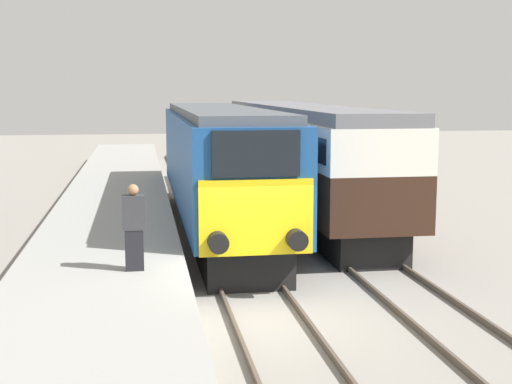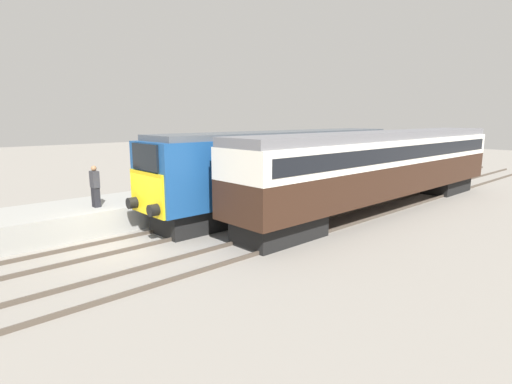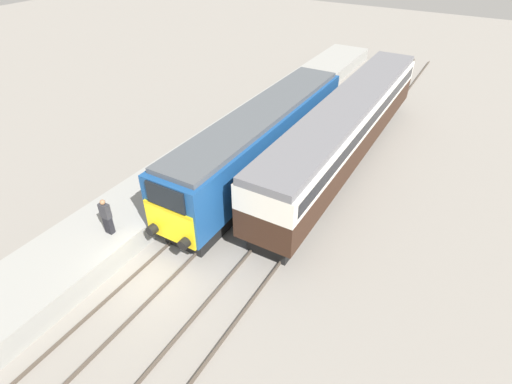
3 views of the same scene
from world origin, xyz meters
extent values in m
plane|color=gray|center=(0.00, 0.00, 0.00)|extent=(120.00, 120.00, 0.00)
cube|color=gray|center=(-3.30, 8.00, 0.51)|extent=(3.50, 50.00, 1.02)
cube|color=#4C4238|center=(-0.72, 5.00, 0.07)|extent=(0.07, 60.00, 0.14)
cube|color=#4C4238|center=(0.72, 5.00, 0.07)|extent=(0.07, 60.00, 0.14)
cube|color=#4C4238|center=(2.68, 5.00, 0.07)|extent=(0.07, 60.00, 0.14)
cube|color=#4C4238|center=(4.12, 5.00, 0.07)|extent=(0.07, 60.00, 0.14)
cube|color=black|center=(0.00, 3.76, 0.50)|extent=(2.03, 4.00, 1.00)
cube|color=black|center=(0.00, 13.80, 0.50)|extent=(2.03, 4.00, 1.00)
cube|color=navy|center=(0.00, 8.78, 2.37)|extent=(2.70, 15.04, 2.74)
cube|color=yellow|center=(0.00, 1.22, 1.82)|extent=(2.48, 0.10, 1.65)
cube|color=black|center=(0.00, 1.22, 3.20)|extent=(1.89, 0.10, 0.99)
cube|color=#4C5156|center=(0.00, 8.78, 3.86)|extent=(2.38, 14.44, 0.24)
cylinder|color=black|center=(-0.85, 1.01, 1.35)|extent=(0.44, 0.35, 0.44)
cylinder|color=black|center=(0.85, 1.01, 1.35)|extent=(0.44, 0.35, 0.44)
cube|color=black|center=(3.40, 4.96, 0.47)|extent=(1.89, 3.60, 0.95)
cube|color=black|center=(3.40, 19.93, 0.47)|extent=(1.89, 3.60, 0.95)
cube|color=#331E14|center=(3.40, 12.45, 1.69)|extent=(2.70, 19.37, 1.49)
cube|color=silver|center=(3.40, 12.45, 3.02)|extent=(2.71, 19.37, 1.17)
cube|color=black|center=(3.40, 12.45, 3.02)|extent=(2.75, 18.60, 0.64)
cube|color=slate|center=(3.40, 12.45, 3.79)|extent=(2.48, 19.37, 0.36)
cube|color=black|center=(-2.58, 0.26, 1.43)|extent=(0.36, 0.24, 0.81)
cube|color=#333338|center=(-2.58, 0.26, 2.17)|extent=(0.44, 0.26, 0.68)
sphere|color=#9E704C|center=(-2.58, 0.26, 2.62)|extent=(0.22, 0.22, 0.22)
camera|label=1|loc=(-2.42, -13.62, 4.56)|focal=50.00mm
camera|label=2|loc=(13.69, -5.75, 4.64)|focal=28.00mm
camera|label=3|loc=(9.32, -7.76, 12.27)|focal=28.00mm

